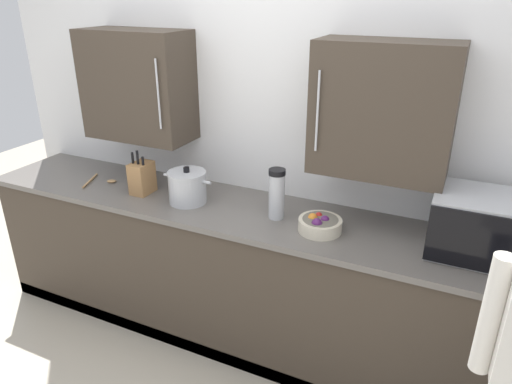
{
  "coord_description": "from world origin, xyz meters",
  "views": [
    {
      "loc": [
        1.17,
        -1.4,
        2.12
      ],
      "look_at": [
        0.15,
        0.77,
        1.08
      ],
      "focal_mm": 32.81,
      "sensor_mm": 36.0,
      "label": 1
    }
  ],
  "objects_px": {
    "microwave_oven": "(484,227)",
    "fruit_bowl": "(320,224)",
    "knife_block": "(142,178)",
    "stock_pot": "(187,187)",
    "wooden_spoon": "(101,181)",
    "thermos_flask": "(277,194)"
  },
  "relations": [
    {
      "from": "wooden_spoon",
      "to": "thermos_flask",
      "type": "height_order",
      "value": "thermos_flask"
    },
    {
      "from": "wooden_spoon",
      "to": "fruit_bowl",
      "type": "relative_size",
      "value": 0.97
    },
    {
      "from": "stock_pot",
      "to": "wooden_spoon",
      "type": "bearing_deg",
      "value": 178.76
    },
    {
      "from": "fruit_bowl",
      "to": "thermos_flask",
      "type": "relative_size",
      "value": 0.8
    },
    {
      "from": "microwave_oven",
      "to": "fruit_bowl",
      "type": "relative_size",
      "value": 2.24
    },
    {
      "from": "microwave_oven",
      "to": "fruit_bowl",
      "type": "xyz_separation_m",
      "value": [
        -0.78,
        -0.1,
        -0.11
      ]
    },
    {
      "from": "wooden_spoon",
      "to": "thermos_flask",
      "type": "distance_m",
      "value": 1.28
    },
    {
      "from": "microwave_oven",
      "to": "stock_pot",
      "type": "xyz_separation_m",
      "value": [
        -1.62,
        -0.08,
        -0.05
      ]
    },
    {
      "from": "stock_pot",
      "to": "fruit_bowl",
      "type": "distance_m",
      "value": 0.84
    },
    {
      "from": "wooden_spoon",
      "to": "stock_pot",
      "type": "xyz_separation_m",
      "value": [
        0.7,
        -0.02,
        0.09
      ]
    },
    {
      "from": "stock_pot",
      "to": "microwave_oven",
      "type": "bearing_deg",
      "value": 2.94
    },
    {
      "from": "knife_block",
      "to": "thermos_flask",
      "type": "relative_size",
      "value": 0.99
    },
    {
      "from": "knife_block",
      "to": "fruit_bowl",
      "type": "distance_m",
      "value": 1.18
    },
    {
      "from": "microwave_oven",
      "to": "fruit_bowl",
      "type": "height_order",
      "value": "microwave_oven"
    },
    {
      "from": "wooden_spoon",
      "to": "stock_pot",
      "type": "relative_size",
      "value": 0.69
    },
    {
      "from": "microwave_oven",
      "to": "wooden_spoon",
      "type": "xyz_separation_m",
      "value": [
        -2.32,
        -0.07,
        -0.14
      ]
    },
    {
      "from": "wooden_spoon",
      "to": "thermos_flask",
      "type": "xyz_separation_m",
      "value": [
        1.27,
        0.02,
        0.14
      ]
    },
    {
      "from": "wooden_spoon",
      "to": "stock_pot",
      "type": "bearing_deg",
      "value": -1.24
    },
    {
      "from": "knife_block",
      "to": "stock_pot",
      "type": "height_order",
      "value": "knife_block"
    },
    {
      "from": "stock_pot",
      "to": "thermos_flask",
      "type": "bearing_deg",
      "value": 3.3
    },
    {
      "from": "stock_pot",
      "to": "fruit_bowl",
      "type": "relative_size",
      "value": 1.41
    },
    {
      "from": "microwave_oven",
      "to": "stock_pot",
      "type": "height_order",
      "value": "microwave_oven"
    }
  ]
}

